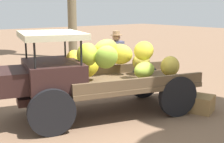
# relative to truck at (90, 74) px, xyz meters

# --- Properties ---
(ground_plane) EXTENTS (60.00, 60.00, 0.00)m
(ground_plane) POSITION_rel_truck_xyz_m (-0.20, 0.08, -0.95)
(ground_plane) COLOR brown
(truck) EXTENTS (4.66, 2.70, 1.90)m
(truck) POSITION_rel_truck_xyz_m (0.00, 0.00, 0.00)
(truck) COLOR black
(truck) RESTS_ON ground
(farmer) EXTENTS (0.55, 0.51, 1.77)m
(farmer) POSITION_rel_truck_xyz_m (-1.63, -1.08, 0.05)
(farmer) COLOR #3B3B3E
(farmer) RESTS_ON ground
(wooden_crate) EXTENTS (0.70, 0.66, 0.38)m
(wooden_crate) POSITION_rel_truck_xyz_m (-2.17, 1.44, -0.76)
(wooden_crate) COLOR olive
(wooden_crate) RESTS_ON ground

